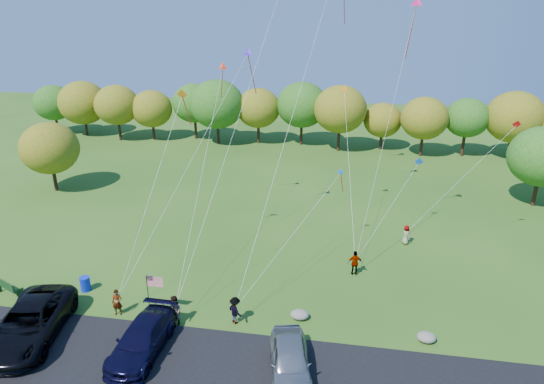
{
  "coord_description": "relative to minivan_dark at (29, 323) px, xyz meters",
  "views": [
    {
      "loc": [
        7.1,
        -23.17,
        17.5
      ],
      "look_at": [
        2.08,
        6.0,
        6.01
      ],
      "focal_mm": 32.0,
      "sensor_mm": 36.0,
      "label": 1
    }
  ],
  "objects": [
    {
      "name": "flyer_a",
      "position": [
        3.74,
        2.93,
        -0.19
      ],
      "size": [
        0.68,
        0.52,
        1.68
      ],
      "primitive_type": "imported",
      "rotation": [
        0.0,
        0.0,
        0.2
      ],
      "color": "#4C4C59",
      "rests_on": "ground"
    },
    {
      "name": "trash_barrel",
      "position": [
        0.42,
        5.02,
        -0.55
      ],
      "size": [
        0.65,
        0.65,
        0.97
      ],
      "primitive_type": "cylinder",
      "color": "#0D27C5",
      "rests_on": "ground"
    },
    {
      "name": "asphalt_lane",
      "position": [
        9.96,
        -0.6,
        -1.0
      ],
      "size": [
        44.0,
        6.0,
        0.06
      ],
      "primitive_type": "cube",
      "color": "black",
      "rests_on": "ground"
    },
    {
      "name": "ground",
      "position": [
        9.96,
        3.4,
        -1.03
      ],
      "size": [
        140.0,
        140.0,
        0.0
      ],
      "primitive_type": "plane",
      "color": "#2A5017",
      "rests_on": "ground"
    },
    {
      "name": "minivan_silver",
      "position": [
        14.65,
        -0.42,
        -0.12
      ],
      "size": [
        2.98,
        5.28,
        1.7
      ],
      "primitive_type": "imported",
      "rotation": [
        0.0,
        0.0,
        0.21
      ],
      "color": "gray",
      "rests_on": "asphalt_lane"
    },
    {
      "name": "boulder_near",
      "position": [
        14.58,
        4.35,
        -0.75
      ],
      "size": [
        1.11,
        0.87,
        0.56
      ],
      "primitive_type": "ellipsoid",
      "color": "gray",
      "rests_on": "ground"
    },
    {
      "name": "park_bench",
      "position": [
        -4.27,
        3.69,
        -0.47
      ],
      "size": [
        1.87,
        1.07,
        1.06
      ],
      "rotation": [
        0.0,
        0.0,
        -0.42
      ],
      "color": "#133415",
      "rests_on": "ground"
    },
    {
      "name": "boulder_far",
      "position": [
        21.76,
        3.46,
        -0.76
      ],
      "size": [
        1.06,
        0.88,
        0.55
      ],
      "primitive_type": "ellipsoid",
      "color": "gray",
      "rests_on": "ground"
    },
    {
      "name": "flyer_b",
      "position": [
        7.49,
        2.6,
        -0.11
      ],
      "size": [
        1.14,
        1.11,
        1.85
      ],
      "primitive_type": "imported",
      "rotation": [
        0.0,
        0.0,
        -0.71
      ],
      "color": "#4C4C59",
      "rests_on": "ground"
    },
    {
      "name": "flyer_e",
      "position": [
        21.59,
        15.36,
        -0.25
      ],
      "size": [
        0.79,
        0.91,
        1.57
      ],
      "primitive_type": "imported",
      "rotation": [
        0.0,
        0.0,
        2.04
      ],
      "color": "#4C4C59",
      "rests_on": "ground"
    },
    {
      "name": "treeline",
      "position": [
        11.7,
        40.11,
        3.63
      ],
      "size": [
        76.97,
        27.94,
        8.38
      ],
      "color": "#382014",
      "rests_on": "ground"
    },
    {
      "name": "minivan_dark",
      "position": [
        0.0,
        0.0,
        0.0
      ],
      "size": [
        4.49,
        7.48,
        1.94
      ],
      "primitive_type": "imported",
      "rotation": [
        0.0,
        0.0,
        0.19
      ],
      "color": "black",
      "rests_on": "asphalt_lane"
    },
    {
      "name": "flyer_d",
      "position": [
        17.73,
        10.03,
        -0.13
      ],
      "size": [
        1.1,
        0.56,
        1.8
      ],
      "primitive_type": "imported",
      "rotation": [
        0.0,
        0.0,
        3.26
      ],
      "color": "#4C4C59",
      "rests_on": "ground"
    },
    {
      "name": "flyer_c",
      "position": [
        10.9,
        3.32,
        -0.18
      ],
      "size": [
        1.25,
        1.17,
        1.7
      ],
      "primitive_type": "imported",
      "rotation": [
        0.0,
        0.0,
        2.48
      ],
      "color": "#4C4C59",
      "rests_on": "ground"
    },
    {
      "name": "flag_assembly",
      "position": [
        5.98,
        3.14,
        1.08
      ],
      "size": [
        1.03,
        0.67,
        2.78
      ],
      "color": "black",
      "rests_on": "ground"
    },
    {
      "name": "minivan_navy",
      "position": [
        6.64,
        -0.12,
        -0.17
      ],
      "size": [
        2.35,
        5.58,
        1.61
      ],
      "primitive_type": "imported",
      "rotation": [
        0.0,
        0.0,
        -0.02
      ],
      "color": "black",
      "rests_on": "asphalt_lane"
    }
  ]
}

